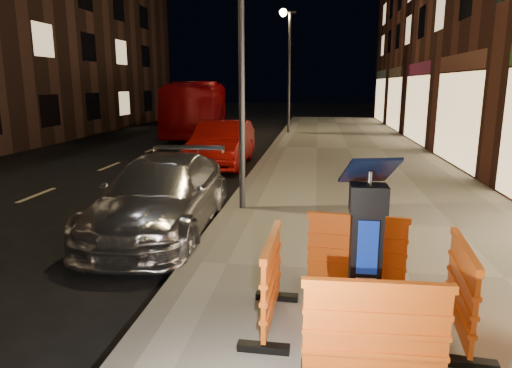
# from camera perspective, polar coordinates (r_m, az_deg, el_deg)

# --- Properties ---
(ground_plane) EXTENTS (120.00, 120.00, 0.00)m
(ground_plane) POSITION_cam_1_polar(r_m,az_deg,el_deg) (6.77, -7.99, -10.76)
(ground_plane) COLOR black
(ground_plane) RESTS_ON ground
(sidewalk) EXTENTS (6.00, 60.00, 0.15)m
(sidewalk) POSITION_cam_1_polar(r_m,az_deg,el_deg) (6.64, 18.32, -11.08)
(sidewalk) COLOR gray
(sidewalk) RESTS_ON ground
(kerb) EXTENTS (0.30, 60.00, 0.15)m
(kerb) POSITION_cam_1_polar(r_m,az_deg,el_deg) (6.75, -8.01, -10.17)
(kerb) COLOR slate
(kerb) RESTS_ON ground
(parking_kiosk) EXTENTS (0.58, 0.58, 1.72)m
(parking_kiosk) POSITION_cam_1_polar(r_m,az_deg,el_deg) (4.76, 13.54, -8.12)
(parking_kiosk) COLOR black
(parking_kiosk) RESTS_ON sidewalk
(barrier_front) EXTENTS (1.24, 0.54, 0.96)m
(barrier_front) POSITION_cam_1_polar(r_m,az_deg,el_deg) (4.06, 14.64, -17.86)
(barrier_front) COLOR orange
(barrier_front) RESTS_ON sidewalk
(barrier_back) EXTENTS (1.28, 0.64, 0.96)m
(barrier_back) POSITION_cam_1_polar(r_m,az_deg,el_deg) (5.77, 12.41, -8.38)
(barrier_back) COLOR orange
(barrier_back) RESTS_ON sidewalk
(barrier_kerbside) EXTENTS (0.54, 1.25, 0.96)m
(barrier_kerbside) POSITION_cam_1_polar(r_m,az_deg,el_deg) (4.89, 1.93, -12.00)
(barrier_kerbside) COLOR orange
(barrier_kerbside) RESTS_ON sidewalk
(barrier_bldgside) EXTENTS (0.62, 1.28, 0.96)m
(barrier_bldgside) POSITION_cam_1_polar(r_m,az_deg,el_deg) (5.09, 24.26, -12.14)
(barrier_bldgside) COLOR orange
(barrier_bldgside) RESTS_ON sidewalk
(car_silver) EXTENTS (2.04, 4.68, 1.34)m
(car_silver) POSITION_cam_1_polar(r_m,az_deg,el_deg) (8.65, -11.52, -5.71)
(car_silver) COLOR #A6A6AB
(car_silver) RESTS_ON ground
(car_red) EXTENTS (1.61, 4.48, 1.47)m
(car_red) POSITION_cam_1_polar(r_m,az_deg,el_deg) (15.16, -4.14, 2.29)
(car_red) COLOR #960C0B
(car_red) RESTS_ON ground
(bus_doubledecker) EXTENTS (3.74, 10.20, 2.78)m
(bus_doubledecker) POSITION_cam_1_polar(r_m,az_deg,el_deg) (24.58, -7.13, 6.10)
(bus_doubledecker) COLOR #99060C
(bus_doubledecker) RESTS_ON ground
(street_lamp_mid) EXTENTS (0.12, 0.12, 6.00)m
(street_lamp_mid) POSITION_cam_1_polar(r_m,az_deg,el_deg) (9.13, -1.83, 15.53)
(street_lamp_mid) COLOR #3F3F44
(street_lamp_mid) RESTS_ON sidewalk
(street_lamp_far) EXTENTS (0.12, 0.12, 6.00)m
(street_lamp_far) POSITION_cam_1_polar(r_m,az_deg,el_deg) (24.04, 4.17, 13.55)
(street_lamp_far) COLOR #3F3F44
(street_lamp_far) RESTS_ON sidewalk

